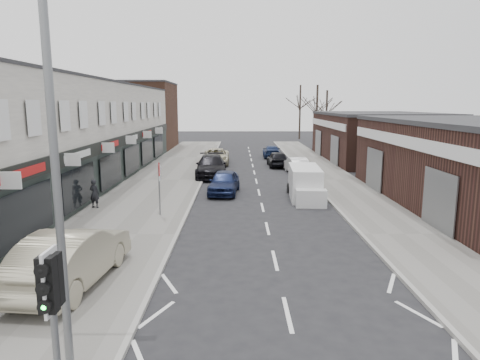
{
  "coord_description": "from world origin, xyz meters",
  "views": [
    {
      "loc": [
        -1.32,
        -8.62,
        5.54
      ],
      "look_at": [
        -1.25,
        7.9,
        2.6
      ],
      "focal_mm": 32.0,
      "sensor_mm": 36.0,
      "label": 1
    }
  ],
  "objects_px": {
    "pedestrian": "(94,194)",
    "parked_car_right_a": "(297,165)",
    "traffic_light": "(52,297)",
    "parked_car_left_a": "(224,182)",
    "street_lamp": "(64,155)",
    "parked_car_right_c": "(272,151)",
    "parked_car_right_b": "(277,159)",
    "parked_car_left_c": "(216,157)",
    "warning_sign": "(160,173)",
    "parked_car_left_b": "(211,166)",
    "sedan_on_pavement": "(72,256)",
    "white_van": "(305,184)"
  },
  "relations": [
    {
      "from": "street_lamp",
      "to": "parked_car_right_a",
      "type": "xyz_separation_m",
      "value": [
        7.94,
        26.5,
        -3.97
      ]
    },
    {
      "from": "parked_car_left_a",
      "to": "parked_car_left_b",
      "type": "distance_m",
      "value": 6.39
    },
    {
      "from": "traffic_light",
      "to": "parked_car_right_c",
      "type": "xyz_separation_m",
      "value": [
        6.6,
        38.0,
        -1.78
      ]
    },
    {
      "from": "parked_car_left_b",
      "to": "parked_car_left_c",
      "type": "bearing_deg",
      "value": 87.65
    },
    {
      "from": "parked_car_right_a",
      "to": "parked_car_right_b",
      "type": "xyz_separation_m",
      "value": [
        -1.22,
        3.72,
        0.04
      ]
    },
    {
      "from": "sedan_on_pavement",
      "to": "parked_car_right_c",
      "type": "relative_size",
      "value": 1.2
    },
    {
      "from": "sedan_on_pavement",
      "to": "pedestrian",
      "type": "bearing_deg",
      "value": -69.43
    },
    {
      "from": "sedan_on_pavement",
      "to": "parked_car_right_a",
      "type": "height_order",
      "value": "sedan_on_pavement"
    },
    {
      "from": "parked_car_right_b",
      "to": "sedan_on_pavement",
      "type": "bearing_deg",
      "value": 69.94
    },
    {
      "from": "street_lamp",
      "to": "pedestrian",
      "type": "height_order",
      "value": "street_lamp"
    },
    {
      "from": "pedestrian",
      "to": "parked_car_left_b",
      "type": "distance_m",
      "value": 11.83
    },
    {
      "from": "warning_sign",
      "to": "parked_car_left_c",
      "type": "relative_size",
      "value": 0.52
    },
    {
      "from": "parked_car_left_a",
      "to": "parked_car_right_a",
      "type": "xyz_separation_m",
      "value": [
        5.62,
        8.02,
        -0.07
      ]
    },
    {
      "from": "parked_car_right_c",
      "to": "parked_car_right_b",
      "type": "bearing_deg",
      "value": 91.56
    },
    {
      "from": "parked_car_left_a",
      "to": "parked_car_right_c",
      "type": "xyz_separation_m",
      "value": [
        4.4,
        18.32,
        -0.09
      ]
    },
    {
      "from": "traffic_light",
      "to": "sedan_on_pavement",
      "type": "relative_size",
      "value": 0.59
    },
    {
      "from": "white_van",
      "to": "parked_car_right_b",
      "type": "relative_size",
      "value": 1.2
    },
    {
      "from": "warning_sign",
      "to": "parked_car_right_b",
      "type": "distance_m",
      "value": 18.96
    },
    {
      "from": "sedan_on_pavement",
      "to": "traffic_light",
      "type": "bearing_deg",
      "value": 114.92
    },
    {
      "from": "pedestrian",
      "to": "parked_car_right_a",
      "type": "xyz_separation_m",
      "value": [
        12.33,
        12.22,
        -0.23
      ]
    },
    {
      "from": "warning_sign",
      "to": "parked_car_right_b",
      "type": "relative_size",
      "value": 0.66
    },
    {
      "from": "street_lamp",
      "to": "parked_car_right_c",
      "type": "xyz_separation_m",
      "value": [
        6.73,
        36.79,
        -3.99
      ]
    },
    {
      "from": "sedan_on_pavement",
      "to": "parked_car_right_c",
      "type": "height_order",
      "value": "sedan_on_pavement"
    },
    {
      "from": "pedestrian",
      "to": "parked_car_right_b",
      "type": "bearing_deg",
      "value": -108.99
    },
    {
      "from": "parked_car_left_b",
      "to": "parked_car_left_c",
      "type": "distance_m",
      "value": 6.94
    },
    {
      "from": "parked_car_right_c",
      "to": "parked_car_left_b",
      "type": "bearing_deg",
      "value": 66.62
    },
    {
      "from": "parked_car_left_a",
      "to": "parked_car_right_b",
      "type": "distance_m",
      "value": 12.54
    },
    {
      "from": "parked_car_left_c",
      "to": "pedestrian",
      "type": "bearing_deg",
      "value": -108.16
    },
    {
      "from": "pedestrian",
      "to": "parked_car_left_b",
      "type": "bearing_deg",
      "value": -101.87
    },
    {
      "from": "warning_sign",
      "to": "white_van",
      "type": "distance_m",
      "value": 8.98
    },
    {
      "from": "warning_sign",
      "to": "parked_car_left_c",
      "type": "xyz_separation_m",
      "value": [
        1.76,
        18.88,
        -1.47
      ]
    },
    {
      "from": "traffic_light",
      "to": "parked_car_left_a",
      "type": "relative_size",
      "value": 0.73
    },
    {
      "from": "white_van",
      "to": "sedan_on_pavement",
      "type": "xyz_separation_m",
      "value": [
        -9.03,
        -12.48,
        0.09
      ]
    },
    {
      "from": "street_lamp",
      "to": "parked_car_right_a",
      "type": "distance_m",
      "value": 27.94
    },
    {
      "from": "pedestrian",
      "to": "parked_car_left_a",
      "type": "height_order",
      "value": "pedestrian"
    },
    {
      "from": "traffic_light",
      "to": "warning_sign",
      "type": "relative_size",
      "value": 1.15
    },
    {
      "from": "sedan_on_pavement",
      "to": "parked_car_left_a",
      "type": "height_order",
      "value": "sedan_on_pavement"
    },
    {
      "from": "parked_car_right_b",
      "to": "white_van",
      "type": "bearing_deg",
      "value": 90.37
    },
    {
      "from": "parked_car_left_a",
      "to": "traffic_light",
      "type": "bearing_deg",
      "value": -90.83
    },
    {
      "from": "warning_sign",
      "to": "parked_car_left_b",
      "type": "bearing_deg",
      "value": 81.62
    },
    {
      "from": "warning_sign",
      "to": "white_van",
      "type": "bearing_deg",
      "value": 28.5
    },
    {
      "from": "warning_sign",
      "to": "parked_car_left_a",
      "type": "relative_size",
      "value": 0.64
    },
    {
      "from": "parked_car_left_c",
      "to": "parked_car_right_c",
      "type": "relative_size",
      "value": 1.2
    },
    {
      "from": "white_van",
      "to": "parked_car_right_a",
      "type": "bearing_deg",
      "value": 88.65
    },
    {
      "from": "white_van",
      "to": "parked_car_left_c",
      "type": "height_order",
      "value": "white_van"
    },
    {
      "from": "warning_sign",
      "to": "parked_car_left_c",
      "type": "distance_m",
      "value": 19.02
    },
    {
      "from": "white_van",
      "to": "parked_car_left_c",
      "type": "relative_size",
      "value": 0.94
    },
    {
      "from": "street_lamp",
      "to": "sedan_on_pavement",
      "type": "xyz_separation_m",
      "value": [
        -1.86,
        4.56,
        -3.64
      ]
    },
    {
      "from": "warning_sign",
      "to": "parked_car_left_b",
      "type": "distance_m",
      "value": 12.15
    },
    {
      "from": "parked_car_left_a",
      "to": "parked_car_left_c",
      "type": "height_order",
      "value": "parked_car_left_c"
    }
  ]
}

